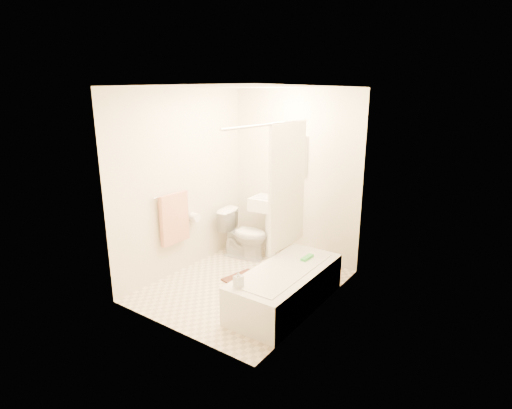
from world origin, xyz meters
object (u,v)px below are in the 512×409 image
Objects in this scene: bathtub at (286,287)px; bath_mat at (250,282)px; sink at (270,225)px; soap_bottle at (238,279)px; toilet at (244,234)px.

bathtub reaches higher than bath_mat.
sink is 0.64× the size of bathtub.
soap_bottle reaches higher than bath_mat.
toilet is 0.40m from sink.
soap_bottle is (-0.19, -0.63, 0.31)m from bathtub.
sink reaches higher than soap_bottle.
bathtub is at bearing -133.24° from toilet.
sink is (0.31, 0.21, 0.14)m from toilet.
bathtub is 0.71m from bath_mat.
toilet is 0.93m from bath_mat.
toilet is 1.81m from soap_bottle.
bath_mat is (0.57, -0.64, -0.34)m from toilet.
soap_bottle is (0.46, -0.84, 0.51)m from bath_mat.
bathtub is 8.43× the size of soap_bottle.
toilet is 1.49m from bathtub.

